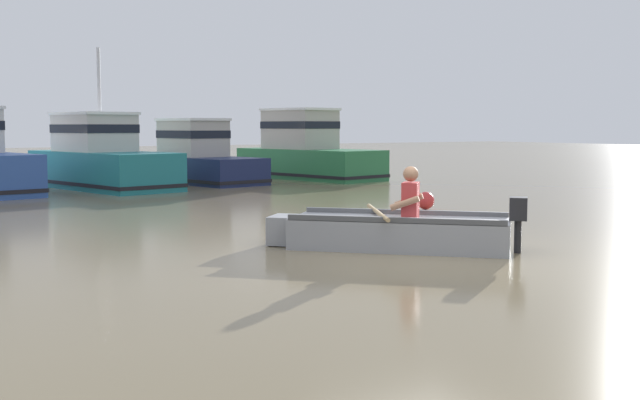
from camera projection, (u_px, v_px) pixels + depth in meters
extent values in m
plane|color=#7A6B4C|center=(425.00, 257.00, 10.63)|extent=(120.00, 120.00, 0.00)
cube|color=gray|center=(400.00, 233.00, 11.38)|extent=(2.94, 3.00, 0.44)
cube|color=gray|center=(285.00, 230.00, 11.80)|extent=(0.71, 0.71, 0.42)
cube|color=#4D4E51|center=(394.00, 220.00, 10.87)|extent=(2.15, 2.25, 0.08)
cube|color=#4D4E51|center=(405.00, 212.00, 11.85)|extent=(2.15, 2.25, 0.08)
cube|color=#A0A2A8|center=(407.00, 221.00, 11.34)|extent=(0.93, 0.90, 0.06)
cylinder|color=black|center=(518.00, 234.00, 10.98)|extent=(0.14, 0.14, 0.54)
cube|color=black|center=(518.00, 209.00, 10.94)|extent=(0.37, 0.37, 0.32)
cube|color=#B23333|center=(410.00, 200.00, 11.30)|extent=(0.40, 0.39, 0.52)
sphere|color=#9E7051|center=(411.00, 174.00, 11.26)|extent=(0.22, 0.22, 0.22)
cylinder|color=#9E7051|center=(405.00, 203.00, 11.10)|extent=(0.36, 0.37, 0.23)
cylinder|color=#9E7051|center=(409.00, 200.00, 11.53)|extent=(0.36, 0.37, 0.23)
cylinder|color=tan|center=(378.00, 212.00, 11.58)|extent=(1.00, 1.79, 0.06)
cube|color=#1E727A|center=(103.00, 170.00, 22.40)|extent=(3.07, 5.63, 1.04)
cube|color=black|center=(104.00, 182.00, 22.43)|extent=(3.11, 5.67, 0.10)
cube|color=beige|center=(94.00, 133.00, 22.65)|extent=(2.00, 2.51, 1.04)
cube|color=black|center=(94.00, 129.00, 22.64)|extent=(2.04, 2.55, 0.24)
cube|color=white|center=(94.00, 114.00, 22.60)|extent=(2.10, 2.64, 0.08)
cylinder|color=silver|center=(99.00, 100.00, 22.31)|extent=(0.10, 0.10, 2.92)
cube|color=#19234C|center=(201.00, 170.00, 24.61)|extent=(2.68, 4.86, 0.81)
cube|color=black|center=(201.00, 178.00, 24.63)|extent=(2.73, 4.91, 0.10)
cube|color=#B2ADA3|center=(193.00, 139.00, 24.82)|extent=(1.79, 2.17, 1.11)
cube|color=black|center=(193.00, 134.00, 24.80)|extent=(1.82, 2.20, 0.24)
cube|color=white|center=(193.00, 120.00, 24.76)|extent=(1.88, 2.27, 0.08)
cube|color=#287042|center=(309.00, 164.00, 26.65)|extent=(3.01, 5.70, 0.99)
cube|color=black|center=(309.00, 173.00, 26.68)|extent=(3.06, 5.74, 0.10)
cube|color=#B2ADA3|center=(300.00, 130.00, 26.90)|extent=(1.98, 2.53, 1.29)
cube|color=black|center=(300.00, 125.00, 26.89)|extent=(2.01, 2.57, 0.24)
cube|color=white|center=(300.00, 110.00, 26.84)|extent=(2.07, 2.66, 0.08)
sphere|color=red|center=(425.00, 201.00, 16.76)|extent=(0.37, 0.37, 0.37)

